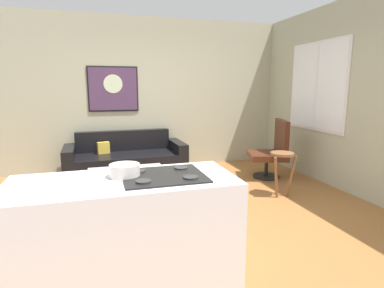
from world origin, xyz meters
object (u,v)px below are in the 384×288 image
Objects in this scene: mixing_bowl at (125,171)px; wall_painting at (113,89)px; coffee_table at (127,172)px; bar_stool at (282,162)px; armchair at (272,151)px; couch at (126,161)px.

mixing_bowl is 0.25× the size of wall_painting.
coffee_table is 2.18m from bar_stool.
bar_stool is at bearing -112.72° from armchair.
wall_painting is at bearing 91.99° from coffee_table.
armchair reaches higher than mixing_bowl.
couch is 2.31× the size of wall_painting.
mixing_bowl reaches higher than couch.
couch is 3.24× the size of bar_stool.
wall_painting reaches higher than bar_stool.
mixing_bowl is at bearing -147.46° from bar_stool.
coffee_table is 1.99m from wall_painting.
bar_stool is 2.73m from mixing_bowl.
wall_painting reaches higher than mixing_bowl.
armchair is (2.39, -0.83, 0.21)m from couch.
armchair is at bearing 8.00° from coffee_table.
armchair is 4.45× the size of mixing_bowl.
couch is at bearing 85.89° from coffee_table.
mixing_bowl is (-0.24, -3.14, 0.67)m from couch.
mixing_bowl is at bearing -91.61° from wall_painting.
coffee_table is 1.16× the size of wall_painting.
armchair is 1.57× the size of bar_stool.
mixing_bowl is at bearing -94.61° from coffee_table.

